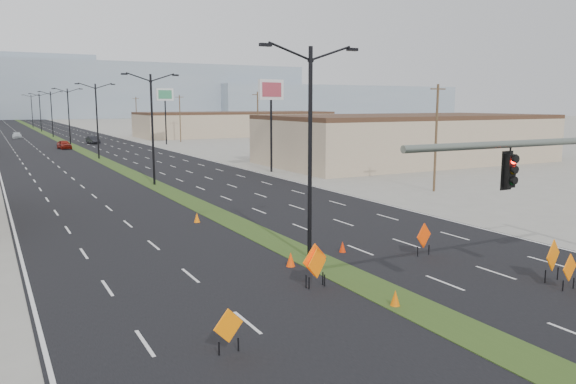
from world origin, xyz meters
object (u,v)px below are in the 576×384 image
streetlight_5 (40,111)px  construction_sign_1 (317,265)px  construction_sign_5 (553,257)px  pole_sign_east_far (165,99)px  pole_sign_east_near (271,96)px  streetlight_2 (97,118)px  cone_0 (395,298)px  cone_3 (197,218)px  car_left (64,145)px  car_mid (93,140)px  cone_2 (343,247)px  cone_1 (291,260)px  streetlight_1 (152,126)px  streetlight_3 (69,115)px  streetlight_6 (32,110)px  construction_sign_2 (315,261)px  streetlight_4 (52,113)px  streetlight_0 (310,146)px  car_far (17,136)px  construction_sign_0 (228,327)px  construction_sign_3 (570,269)px  construction_sign_4 (424,237)px

streetlight_5 → construction_sign_1: streetlight_5 is taller
construction_sign_5 → pole_sign_east_far: bearing=67.6°
pole_sign_east_near → construction_sign_5: bearing=-112.1°
streetlight_2 → cone_0: 63.37m
cone_3 → car_left: bearing=90.0°
car_mid → cone_2: size_ratio=7.40×
cone_0 → cone_1: bearing=98.4°
streetlight_1 → pole_sign_east_near: (14.01, 3.94, 2.74)m
car_left → construction_sign_5: (9.13, -83.93, 0.35)m
streetlight_3 → streetlight_6: size_ratio=1.00×
construction_sign_2 → streetlight_4: bearing=73.2°
cone_2 → streetlight_3: bearing=91.4°
streetlight_0 → cone_1: 5.36m
streetlight_0 → car_far: size_ratio=2.26×
streetlight_3 → cone_0: size_ratio=15.73×
streetlight_5 → car_mid: bearing=-85.5°
cone_3 → pole_sign_east_near: bearing=53.2°
streetlight_6 → construction_sign_5: (7.13, -175.94, -4.34)m
construction_sign_2 → pole_sign_east_far: (17.78, 82.00, 7.20)m
construction_sign_0 → construction_sign_3: bearing=-18.1°
streetlight_0 → cone_3: size_ratio=15.76×
car_left → construction_sign_3: bearing=-90.6°
construction_sign_4 → construction_sign_5: bearing=-88.0°
cone_2 → pole_sign_east_near: (12.00, 31.81, 7.87)m
pole_sign_east_far → construction_sign_3: bearing=-106.1°
streetlight_6 → construction_sign_4: bearing=-88.3°
construction_sign_3 → construction_sign_4: (-1.61, 6.69, 0.09)m
construction_sign_0 → construction_sign_1: (5.46, 3.91, 0.16)m
car_mid → streetlight_3: bearing=-160.9°
construction_sign_4 → cone_0: bearing=-157.1°
streetlight_5 → cone_1: 140.93m
streetlight_4 → cone_0: streetlight_4 is taller
construction_sign_1 → cone_3: (-0.05, 14.42, -0.67)m
streetlight_5 → cone_1: bearing=-90.6°
car_far → car_left: bearing=-79.0°
streetlight_0 → car_left: (-2.00, 75.99, -4.70)m
construction_sign_0 → cone_1: 9.26m
streetlight_1 → cone_3: 18.40m
streetlight_1 → pole_sign_east_far: (15.78, 50.20, 2.86)m
streetlight_2 → car_far: bearing=97.7°
construction_sign_3 → construction_sign_4: size_ratio=0.92×
construction_sign_1 → cone_2: size_ratio=2.95×
construction_sign_0 → cone_1: bearing=36.2°
construction_sign_5 → cone_3: 20.56m
streetlight_0 → construction_sign_0: (-7.46, -7.89, -4.59)m
streetlight_1 → car_mid: bearing=85.9°
streetlight_2 → cone_0: bearing=-90.5°
pole_sign_east_near → car_mid: bearing=87.9°
car_far → streetlight_5: bearing=78.2°
streetlight_1 → streetlight_6: 140.00m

